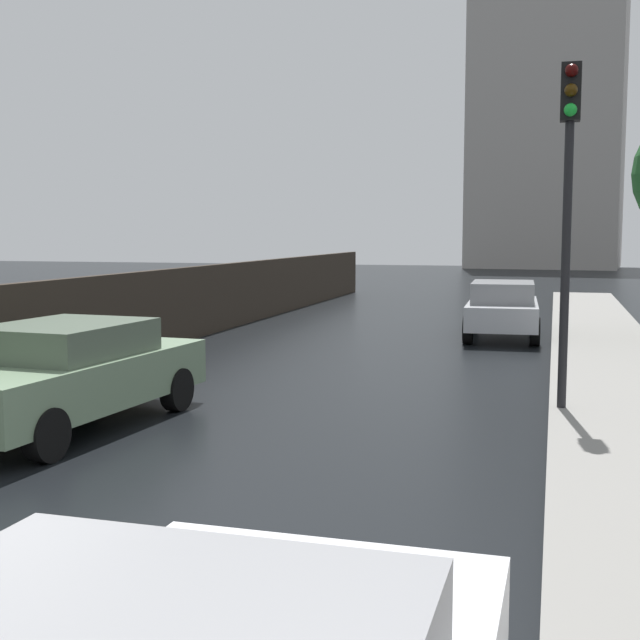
{
  "coord_description": "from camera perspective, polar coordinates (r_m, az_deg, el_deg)",
  "views": [
    {
      "loc": [
        4.02,
        -4.98,
        2.52
      ],
      "look_at": [
        1.17,
        5.21,
        1.41
      ],
      "focal_mm": 47.02,
      "sensor_mm": 36.0,
      "label": 1
    }
  ],
  "objects": [
    {
      "name": "traffic_light",
      "position": [
        11.75,
        16.55,
        9.57
      ],
      "size": [
        0.26,
        0.39,
        4.59
      ],
      "color": "black",
      "rests_on": "sidewalk_strip"
    },
    {
      "name": "distant_tower",
      "position": [
        64.84,
        15.32,
        12.69
      ],
      "size": [
        11.28,
        10.97,
        20.72
      ],
      "color": "#9E9993",
      "rests_on": "ground"
    },
    {
      "name": "car_green_far_ahead",
      "position": [
        11.3,
        -17.01,
        -3.48
      ],
      "size": [
        2.15,
        4.46,
        1.36
      ],
      "rotation": [
        0.0,
        0.0,
        3.07
      ],
      "color": "slate",
      "rests_on": "ground"
    },
    {
      "name": "car_silver_mid_road",
      "position": [
        20.45,
        12.33,
        0.79
      ],
      "size": [
        1.82,
        3.91,
        1.37
      ],
      "rotation": [
        0.0,
        0.0,
        0.04
      ],
      "color": "#B2B5BA",
      "rests_on": "ground"
    }
  ]
}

